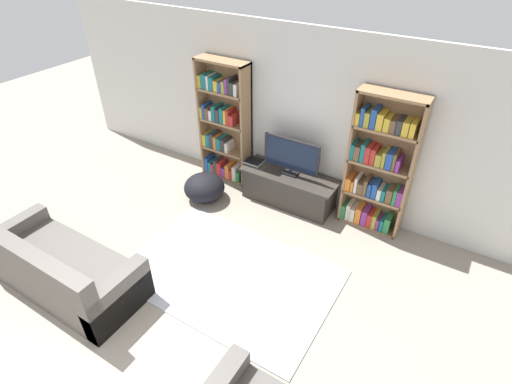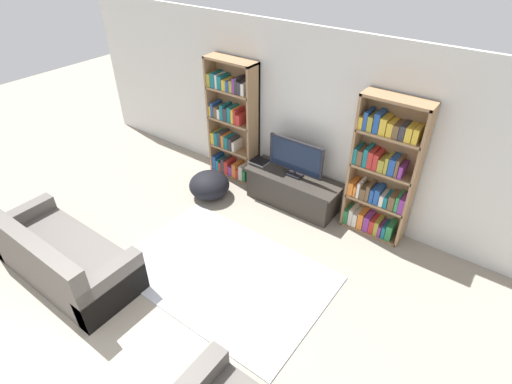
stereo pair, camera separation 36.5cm
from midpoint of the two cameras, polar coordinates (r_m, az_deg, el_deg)
name	(u,v)px [view 2 (the right image)]	position (r m, az deg, el deg)	size (l,w,h in m)	color
wall_back	(304,119)	(5.94, 8.70, 10.23)	(8.80, 0.06, 2.60)	silver
bookshelf_left	(232,124)	(6.55, -1.79, 9.70)	(0.86, 0.30, 2.01)	#93704C
bookshelf_right	(382,174)	(5.55, 19.37, 2.43)	(0.86, 0.30, 2.01)	#93704C
tv_stand	(293,190)	(6.17, 6.96, 0.26)	(1.49, 0.53, 0.51)	#332D28
television	(296,158)	(5.89, 7.46, 4.87)	(0.89, 0.16, 0.58)	black
laptop	(260,161)	(6.34, 2.22, 4.37)	(0.28, 0.24, 0.03)	#B7B7BC
area_rug	(224,273)	(5.16, -2.48, -11.57)	(2.59, 1.71, 0.02)	#B2B7C1
couch_left_sectional	(61,258)	(5.42, -24.32, -8.66)	(2.00, 0.86, 0.86)	#56514C
beanbag_ottoman	(209,185)	(6.35, -5.05, 0.96)	(0.64, 0.64, 0.42)	black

